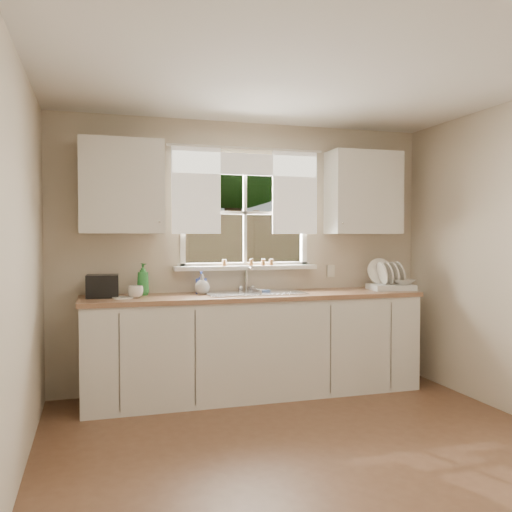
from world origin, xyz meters
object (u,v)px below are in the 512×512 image
object	(u,v)px
soap_bottle_a	(143,279)
cup	(135,292)
black_appliance	(103,286)
dish_rack	(390,282)

from	to	relation	value
soap_bottle_a	cup	xyz separation A→B (m)	(-0.08, -0.22, -0.09)
soap_bottle_a	cup	bearing A→B (deg)	-134.77
soap_bottle_a	black_appliance	xyz separation A→B (m)	(-0.34, -0.09, -0.04)
soap_bottle_a	black_appliance	bearing A→B (deg)	170.28
soap_bottle_a	black_appliance	world-z (taller)	soap_bottle_a
dish_rack	cup	distance (m)	2.41
dish_rack	black_appliance	distance (m)	2.67
dish_rack	black_appliance	bearing A→B (deg)	177.69
cup	black_appliance	xyz separation A→B (m)	(-0.26, 0.13, 0.04)
soap_bottle_a	cup	size ratio (longest dim) A/B	2.16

